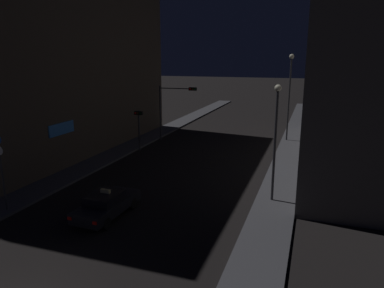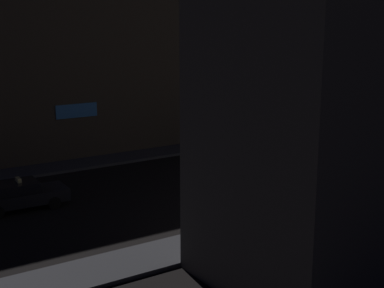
{
  "view_description": "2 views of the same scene",
  "coord_description": "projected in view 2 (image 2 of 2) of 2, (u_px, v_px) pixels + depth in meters",
  "views": [
    {
      "loc": [
        9.25,
        -7.66,
        8.63
      ],
      "look_at": [
        0.59,
        17.63,
        2.1
      ],
      "focal_mm": 33.35,
      "sensor_mm": 36.0,
      "label": 1
    },
    {
      "loc": [
        25.35,
        0.92,
        9.18
      ],
      "look_at": [
        -0.61,
        17.87,
        2.21
      ],
      "focal_mm": 52.17,
      "sensor_mm": 36.0,
      "label": 2
    }
  ],
  "objects": [
    {
      "name": "sidewalk_left",
      "position": [
        271.0,
        136.0,
        44.3
      ],
      "size": [
        2.42,
        63.8,
        0.17
      ],
      "primitive_type": "cube",
      "color": "#424247",
      "rests_on": "ground_plane"
    },
    {
      "name": "building_facade_left",
      "position": [
        118.0,
        17.0,
        41.63
      ],
      "size": [
        9.54,
        27.08,
        18.69
      ],
      "color": "#473D33",
      "rests_on": "ground_plane"
    },
    {
      "name": "taxi",
      "position": [
        20.0,
        195.0,
        27.36
      ],
      "size": [
        1.92,
        4.5,
        1.62
      ],
      "color": "black",
      "rests_on": "ground_plane"
    },
    {
      "name": "traffic_light_overhead",
      "position": [
        265.0,
        92.0,
        39.27
      ],
      "size": [
        4.11,
        0.42,
        5.76
      ],
      "color": "#2D2D33",
      "rests_on": "ground_plane"
    },
    {
      "name": "traffic_light_left_kerb",
      "position": [
        195.0,
        115.0,
        38.14
      ],
      "size": [
        0.8,
        0.42,
        3.84
      ],
      "color": "#2D2D33",
      "rests_on": "ground_plane"
    },
    {
      "name": "street_lamp_near_block",
      "position": [
        201.0,
        141.0,
        22.35
      ],
      "size": [
        0.39,
        0.39,
        6.96
      ],
      "color": "#2D2D33",
      "rests_on": "sidewalk_right"
    }
  ]
}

